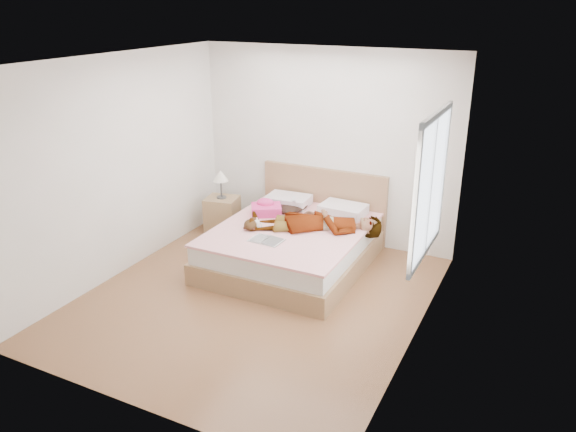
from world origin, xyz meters
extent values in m
plane|color=#55361A|center=(0.00, 0.00, 0.00)|extent=(4.00, 4.00, 0.00)
imported|color=white|center=(0.27, 1.10, 0.62)|extent=(1.75, 1.21, 0.23)
ellipsoid|color=black|center=(-0.30, 1.55, 0.55)|extent=(0.49, 0.57, 0.08)
cube|color=silver|center=(-0.23, 1.50, 0.68)|extent=(0.07, 0.10, 0.05)
plane|color=white|center=(0.00, 0.00, 2.60)|extent=(4.00, 4.00, 0.00)
plane|color=silver|center=(0.00, 2.00, 1.30)|extent=(3.60, 0.00, 3.60)
plane|color=silver|center=(0.00, -2.00, 1.30)|extent=(3.60, 0.00, 3.60)
plane|color=silver|center=(-1.80, 0.00, 1.30)|extent=(0.00, 4.00, 4.00)
plane|color=white|center=(1.80, 0.00, 1.30)|extent=(0.00, 4.00, 4.00)
cube|color=white|center=(1.78, 0.30, 1.50)|extent=(0.02, 1.10, 1.30)
cube|color=silver|center=(1.78, -0.28, 1.50)|extent=(0.04, 0.06, 1.42)
cube|color=silver|center=(1.78, 0.88, 1.50)|extent=(0.04, 0.06, 1.42)
cube|color=silver|center=(1.78, 0.30, 0.82)|extent=(0.04, 1.22, 0.06)
cube|color=silver|center=(1.78, 0.30, 2.18)|extent=(0.04, 1.22, 0.06)
cube|color=silver|center=(1.77, 0.30, 1.50)|extent=(0.03, 0.04, 1.30)
cube|color=brown|center=(0.00, 0.95, 0.13)|extent=(1.78, 2.08, 0.26)
cube|color=silver|center=(0.00, 0.95, 0.37)|extent=(1.70, 2.00, 0.22)
cube|color=white|center=(0.00, 0.95, 0.49)|extent=(1.74, 2.04, 0.03)
cube|color=olive|center=(0.00, 1.96, 0.50)|extent=(1.80, 0.07, 1.00)
cube|color=silver|center=(-0.40, 1.67, 0.57)|extent=(0.61, 0.44, 0.13)
cube|color=white|center=(0.40, 1.67, 0.57)|extent=(0.60, 0.43, 0.13)
cube|color=#E03C72|center=(-0.50, 1.22, 0.57)|extent=(0.49, 0.46, 0.12)
ellipsoid|color=#FE459C|center=(-0.54, 1.26, 0.65)|extent=(0.25, 0.21, 0.12)
cube|color=white|center=(-0.09, 0.46, 0.52)|extent=(0.39, 0.27, 0.01)
cube|color=white|center=(-0.19, 0.46, 0.52)|extent=(0.20, 0.26, 0.02)
cube|color=#252525|center=(0.01, 0.45, 0.52)|extent=(0.20, 0.26, 0.02)
cylinder|color=white|center=(-0.38, 0.73, 0.56)|extent=(0.10, 0.10, 0.10)
torus|color=white|center=(-0.33, 0.74, 0.56)|extent=(0.07, 0.02, 0.07)
cylinder|color=black|center=(-0.38, 0.73, 0.60)|extent=(0.09, 0.09, 0.00)
ellipsoid|color=#311D0D|center=(-0.42, 0.66, 0.58)|extent=(0.18, 0.20, 0.13)
ellipsoid|color=beige|center=(-0.42, 0.65, 0.59)|extent=(0.10, 0.11, 0.07)
sphere|color=black|center=(-0.44, 0.76, 0.59)|extent=(0.10, 0.10, 0.10)
sphere|color=pink|center=(-0.48, 0.79, 0.61)|extent=(0.04, 0.04, 0.04)
sphere|color=pink|center=(-0.41, 0.80, 0.61)|extent=(0.04, 0.04, 0.04)
ellipsoid|color=black|center=(-0.47, 0.61, 0.55)|extent=(0.05, 0.07, 0.03)
ellipsoid|color=black|center=(-0.36, 0.63, 0.55)|extent=(0.05, 0.07, 0.03)
cube|color=brown|center=(-1.35, 1.46, 0.27)|extent=(0.50, 0.46, 0.53)
cylinder|color=#454545|center=(-1.35, 1.46, 0.54)|extent=(0.16, 0.16, 0.02)
cylinder|color=#484848|center=(-1.35, 1.46, 0.68)|extent=(0.03, 0.03, 0.27)
cone|color=white|center=(-1.35, 1.46, 0.86)|extent=(0.25, 0.25, 0.15)
camera|label=1|loc=(2.80, -4.81, 3.16)|focal=35.00mm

